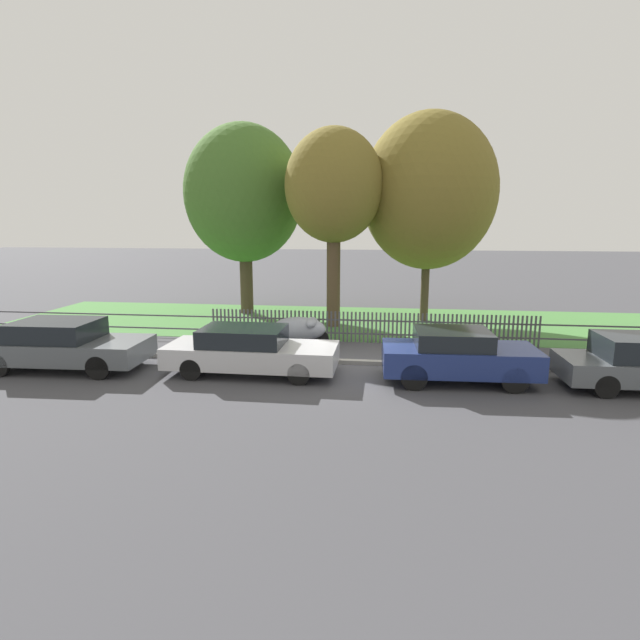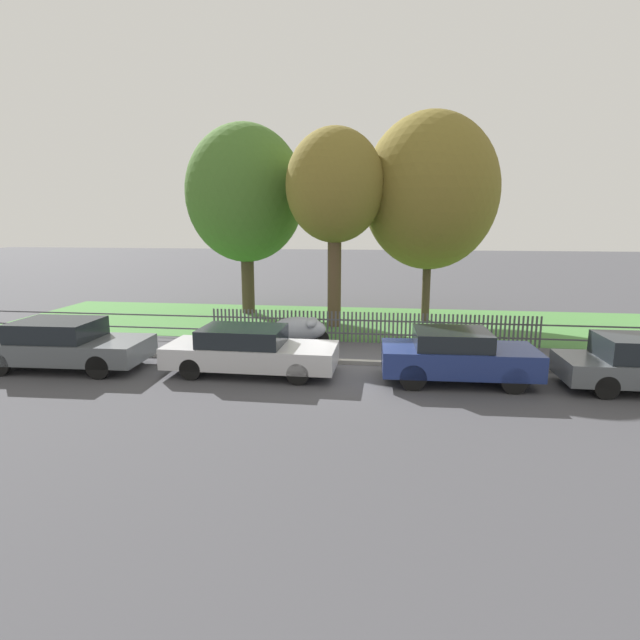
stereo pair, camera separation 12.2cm
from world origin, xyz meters
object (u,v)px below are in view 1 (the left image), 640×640
(tree_behind_motorcycle, at_px, (334,187))
(tree_mid_park, at_px, (429,192))
(covered_motorcycle, at_px, (301,329))
(parked_car_silver_hatchback, at_px, (63,344))
(parked_car_black_saloon, at_px, (250,350))
(parked_car_navy_estate, at_px, (457,355))
(tree_nearest_kerb, at_px, (244,194))

(tree_behind_motorcycle, height_order, tree_mid_park, tree_mid_park)
(covered_motorcycle, xyz_separation_m, tree_behind_motorcycle, (0.70, 3.63, 4.67))
(parked_car_silver_hatchback, bearing_deg, parked_car_black_saloon, 0.31)
(parked_car_silver_hatchback, height_order, parked_car_navy_estate, parked_car_silver_hatchback)
(parked_car_silver_hatchback, distance_m, parked_car_black_saloon, 5.26)
(parked_car_navy_estate, bearing_deg, parked_car_silver_hatchback, 179.06)
(covered_motorcycle, height_order, tree_nearest_kerb, tree_nearest_kerb)
(tree_nearest_kerb, bearing_deg, tree_behind_motorcycle, -29.44)
(parked_car_black_saloon, height_order, parked_car_navy_estate, parked_car_navy_estate)
(tree_nearest_kerb, xyz_separation_m, tree_mid_park, (7.75, -0.79, -0.01))
(parked_car_silver_hatchback, relative_size, parked_car_black_saloon, 0.99)
(parked_car_black_saloon, distance_m, tree_nearest_kerb, 10.30)
(parked_car_silver_hatchback, bearing_deg, covered_motorcycle, 25.03)
(covered_motorcycle, relative_size, tree_behind_motorcycle, 0.26)
(parked_car_navy_estate, bearing_deg, tree_nearest_kerb, 129.85)
(tree_behind_motorcycle, bearing_deg, parked_car_silver_hatchback, -135.38)
(parked_car_silver_hatchback, relative_size, tree_behind_motorcycle, 0.61)
(parked_car_silver_hatchback, height_order, parked_car_black_saloon, parked_car_silver_hatchback)
(covered_motorcycle, bearing_deg, tree_behind_motorcycle, 80.95)
(parked_car_black_saloon, relative_size, tree_nearest_kerb, 0.56)
(covered_motorcycle, bearing_deg, parked_car_silver_hatchback, -151.09)
(covered_motorcycle, bearing_deg, parked_car_navy_estate, -30.96)
(tree_mid_park, bearing_deg, parked_car_navy_estate, -88.46)
(parked_car_black_saloon, xyz_separation_m, covered_motorcycle, (0.90, 2.93, -0.01))
(parked_car_silver_hatchback, height_order, tree_behind_motorcycle, tree_behind_motorcycle)
(parked_car_black_saloon, relative_size, covered_motorcycle, 2.36)
(parked_car_black_saloon, distance_m, covered_motorcycle, 3.06)
(parked_car_silver_hatchback, distance_m, covered_motorcycle, 6.91)
(covered_motorcycle, bearing_deg, parked_car_black_saloon, -105.14)
(tree_nearest_kerb, height_order, tree_mid_park, tree_mid_park)
(parked_car_navy_estate, height_order, tree_behind_motorcycle, tree_behind_motorcycle)
(parked_car_black_saloon, height_order, tree_nearest_kerb, tree_nearest_kerb)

